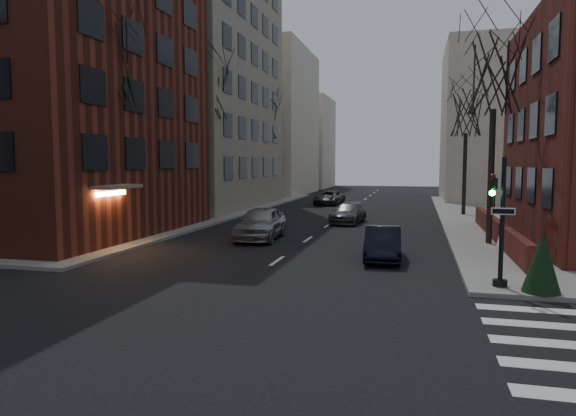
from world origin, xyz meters
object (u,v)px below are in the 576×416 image
(traffic_signal, at_px, (500,230))
(tree_right_b, at_px, (466,113))
(tree_right_a, at_px, (494,75))
(sandwich_board, at_px, (504,238))
(evergreen_shrub, at_px, (542,262))
(streetlamp_near, at_px, (193,158))
(tree_left_a, at_px, (108,67))
(tree_left_b, at_px, (208,91))
(car_lane_gray, at_px, (348,213))
(tree_left_c, at_px, (266,120))
(parked_sedan, at_px, (383,243))
(car_lane_far, at_px, (329,198))
(car_lane_silver, at_px, (261,223))
(streetlamp_far, at_px, (278,160))

(traffic_signal, bearing_deg, tree_right_b, 87.85)
(traffic_signal, relative_size, tree_right_a, 0.41)
(sandwich_board, distance_m, evergreen_shrub, 8.42)
(tree_right_b, relative_size, streetlamp_near, 1.46)
(tree_left_a, xyz_separation_m, evergreen_shrub, (17.86, -5.50, -7.41))
(tree_right_b, xyz_separation_m, sandwich_board, (0.52, -15.10, -7.01))
(traffic_signal, xyz_separation_m, tree_left_b, (-16.74, 17.01, 7.00))
(car_lane_gray, bearing_deg, tree_left_a, -125.21)
(traffic_signal, relative_size, evergreen_shrub, 2.20)
(traffic_signal, xyz_separation_m, tree_left_c, (-16.74, 31.01, 6.12))
(traffic_signal, distance_m, evergreen_shrub, 1.49)
(tree_left_b, relative_size, car_lane_gray, 2.42)
(streetlamp_near, xyz_separation_m, parked_sedan, (12.33, -8.67, -3.56))
(tree_right_a, relative_size, evergreen_shrub, 5.36)
(streetlamp_near, relative_size, car_lane_far, 1.33)
(car_lane_far, relative_size, evergreen_shrub, 2.61)
(tree_right_a, height_order, streetlamp_near, tree_right_a)
(streetlamp_near, xyz_separation_m, car_lane_silver, (5.82, -4.56, -3.38))
(tree_left_c, height_order, sandwich_board, tree_left_c)
(car_lane_silver, relative_size, sandwich_board, 5.80)
(tree_left_a, relative_size, tree_left_c, 1.06)
(tree_left_a, xyz_separation_m, parked_sedan, (12.93, -0.67, -7.80))
(tree_left_a, distance_m, car_lane_gray, 17.18)
(evergreen_shrub, bearing_deg, tree_right_b, 90.64)
(streetlamp_near, height_order, evergreen_shrub, streetlamp_near)
(tree_left_b, relative_size, parked_sedan, 2.64)
(tree_left_b, xyz_separation_m, streetlamp_far, (0.60, 16.00, -4.68))
(car_lane_gray, distance_m, evergreen_shrub, 18.94)
(tree_left_c, relative_size, sandwich_board, 11.27)
(sandwich_board, bearing_deg, parked_sedan, -151.35)
(streetlamp_far, bearing_deg, traffic_signal, -63.94)
(tree_left_b, bearing_deg, streetlamp_near, -81.47)
(tree_right_b, distance_m, car_lane_gray, 12.15)
(tree_right_b, bearing_deg, evergreen_shrub, -89.36)
(tree_right_a, distance_m, streetlamp_far, 29.65)
(tree_right_b, distance_m, car_lane_far, 15.50)
(car_lane_silver, height_order, car_lane_far, car_lane_silver)
(traffic_signal, relative_size, tree_right_b, 0.44)
(tree_left_b, height_order, parked_sedan, tree_left_b)
(tree_left_b, bearing_deg, tree_right_a, -24.44)
(parked_sedan, relative_size, sandwich_board, 4.74)
(traffic_signal, distance_m, car_lane_gray, 18.08)
(parked_sedan, xyz_separation_m, sandwich_board, (5.19, 3.57, -0.09))
(car_lane_gray, bearing_deg, parked_sedan, -71.12)
(tree_right_b, relative_size, sandwich_board, 10.64)
(tree_left_c, xyz_separation_m, sandwich_board, (18.12, -23.10, -7.45))
(tree_left_a, relative_size, streetlamp_far, 1.63)
(tree_left_a, relative_size, evergreen_shrub, 5.66)
(tree_left_b, bearing_deg, tree_right_b, 18.82)
(streetlamp_near, bearing_deg, tree_right_a, -13.24)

